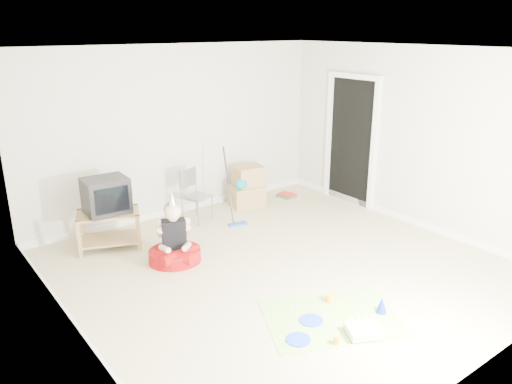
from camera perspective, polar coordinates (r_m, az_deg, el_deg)
ground at (r=6.25m, az=2.98°, el=-8.61°), size 5.00×5.00×0.00m
doorway_recess at (r=8.37m, az=10.86°, el=5.59°), size 0.02×0.90×2.05m
tv_stand at (r=6.95m, az=-16.43°, el=-3.84°), size 0.93×0.76×0.50m
crt_tv at (r=6.80m, az=-16.77°, el=-0.39°), size 0.56×0.47×0.47m
folding_chair at (r=7.57m, az=-6.77°, el=-0.49°), size 0.47×0.46×0.82m
cardboard_boxes at (r=8.19m, az=-1.00°, el=0.54°), size 0.61×0.50×0.67m
floor_mop at (r=7.41m, az=-2.12°, el=-1.91°), size 0.30×0.38×1.14m
book_pile at (r=8.72m, az=3.51°, el=-0.37°), size 0.27×0.32×0.06m
seated_woman at (r=6.37m, az=-9.29°, el=-6.25°), size 0.85×0.85×0.94m
party_mat at (r=5.32m, az=8.67°, el=-14.04°), size 1.65×1.47×0.01m
birthday_cake at (r=5.10m, az=12.20°, el=-15.31°), size 0.40×0.37×0.15m
blue_plate_near at (r=5.24m, az=6.33°, el=-14.36°), size 0.33×0.33×0.01m
blue_plate_far at (r=4.95m, az=4.86°, el=-16.45°), size 0.26×0.26×0.01m
orange_cup_near at (r=5.56m, az=8.39°, el=-11.91°), size 0.10×0.10×0.09m
orange_cup_far at (r=4.94m, az=9.22°, el=-16.34°), size 0.09×0.09×0.07m
blue_party_hat at (r=5.46m, az=14.16°, el=-12.40°), size 0.15×0.15×0.17m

